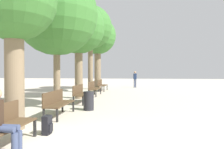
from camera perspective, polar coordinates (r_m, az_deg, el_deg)
The scene contains 14 objects.
bench_row_0 at distance 5.21m, azimuth -27.16°, elevation -11.37°, with size 0.53×1.85×0.90m.
bench_row_1 at distance 8.10m, azimuth -14.10°, elevation -6.86°, with size 0.53×1.85×0.90m.
bench_row_2 at distance 11.20m, azimuth -8.16°, elevation -4.65°, with size 0.53×1.85×0.90m.
bench_row_3 at distance 14.38m, azimuth -4.84°, elevation -3.39°, with size 0.53×1.85×0.90m.
bench_row_4 at distance 17.59m, azimuth -2.73°, elevation -2.57°, with size 0.53×1.85×0.90m.
tree_row_0 at distance 6.90m, azimuth -24.25°, elevation 16.87°, with size 2.37×2.37×4.84m.
tree_row_1 at distance 9.85m, azimuth -14.27°, elevation 14.97°, with size 3.49×3.49×5.77m.
tree_row_2 at distance 13.11m, azimuth -8.72°, elevation 11.80°, with size 3.05×3.05×5.67m.
tree_row_3 at distance 16.31m, azimuth -5.68°, elevation 12.07°, with size 3.15×3.15×6.37m.
tree_row_4 at distance 19.10m, azimuth -3.79°, elevation 9.80°, with size 3.18×3.18×6.23m.
person_seated at distance 4.77m, azimuth -26.92°, elevation -10.41°, with size 0.61×0.35×1.31m.
backpack at distance 5.97m, azimuth -16.58°, elevation -12.57°, with size 0.21×0.29×0.48m.
pedestrian_near at distance 21.00m, azimuth 6.04°, elevation -0.98°, with size 0.32×0.21×1.57m.
trash_bin at distance 9.09m, azimuth -6.12°, elevation -6.86°, with size 0.43×0.43×0.77m.
Camera 1 is at (0.89, -3.62, 1.63)m, focal length 35.00 mm.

